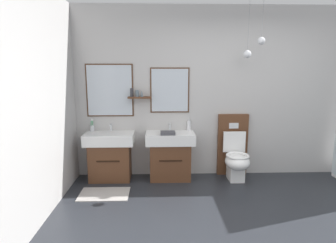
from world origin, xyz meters
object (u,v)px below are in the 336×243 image
(vanity_sink_left, at_px, (110,155))
(folded_hand_towel, at_px, (168,133))
(toothbrush_cup, at_px, (92,128))
(vanity_sink_right, at_px, (170,154))
(toilet, at_px, (235,155))
(soap_dispenser, at_px, (189,125))

(vanity_sink_left, height_order, folded_hand_towel, folded_hand_towel)
(vanity_sink_left, relative_size, toothbrush_cup, 3.74)
(vanity_sink_right, bearing_deg, vanity_sink_left, 180.00)
(toilet, bearing_deg, toothbrush_cup, 175.91)
(toilet, distance_m, folded_hand_towel, 1.13)
(vanity_sink_right, distance_m, folded_hand_towel, 0.39)
(vanity_sink_left, distance_m, soap_dispenser, 1.32)
(toilet, bearing_deg, vanity_sink_right, 179.01)
(folded_hand_towel, bearing_deg, toilet, 5.66)
(toothbrush_cup, bearing_deg, toilet, -4.09)
(vanity_sink_left, bearing_deg, toilet, -0.51)
(folded_hand_towel, bearing_deg, vanity_sink_left, 172.21)
(toilet, distance_m, soap_dispenser, 0.86)
(vanity_sink_right, height_order, folded_hand_towel, folded_hand_towel)
(toilet, relative_size, folded_hand_towel, 4.55)
(vanity_sink_right, relative_size, toothbrush_cup, 3.74)
(toilet, bearing_deg, vanity_sink_left, 179.49)
(vanity_sink_right, bearing_deg, soap_dispenser, 26.76)
(toothbrush_cup, bearing_deg, folded_hand_towel, -12.60)
(vanity_sink_right, height_order, soap_dispenser, soap_dispenser)
(vanity_sink_right, bearing_deg, folded_hand_towel, -108.12)
(vanity_sink_left, relative_size, soap_dispenser, 3.99)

